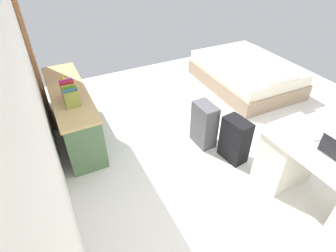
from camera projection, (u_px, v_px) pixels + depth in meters
The scene contains 11 objects.
ground_plane at pixel (231, 142), 3.95m from camera, with size 5.87×5.87×0.00m, color silver.
wall_back at pixel (28, 92), 2.26m from camera, with size 4.87×0.10×2.85m, color silver.
door_wooden at pixel (32, 56), 3.88m from camera, with size 0.88×0.05×2.04m, color brown.
desk at pixel (324, 183), 2.82m from camera, with size 1.45×0.69×0.75m.
credenza at pixel (73, 113), 3.88m from camera, with size 1.80×0.48×0.74m.
bed at pixel (246, 74), 5.17m from camera, with size 1.92×1.43×0.58m.
suitcase_black at pixel (235, 140), 3.52m from camera, with size 0.36×0.22×0.61m, color black.
suitcase_spare_grey at pixel (204, 125), 3.76m from camera, with size 0.36×0.22×0.63m, color #4C4C51.
computer_mouse at pixel (316, 139), 2.82m from camera, with size 0.06×0.10×0.03m, color white.
book_row at pixel (70, 94), 3.38m from camera, with size 0.36×0.17×0.24m.
figurine_small at pixel (62, 77), 3.86m from camera, with size 0.08×0.08×0.11m, color gold.
Camera 1 is at (-2.29, 2.16, 2.56)m, focal length 29.21 mm.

